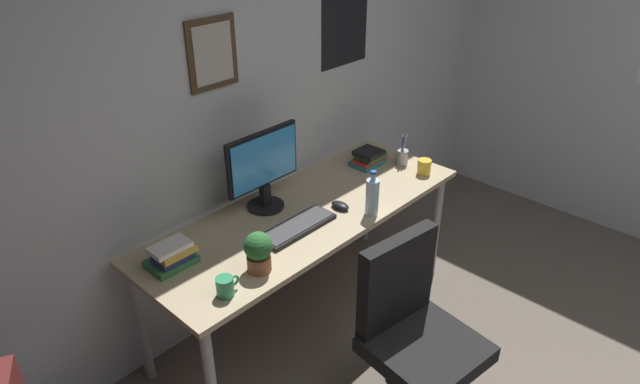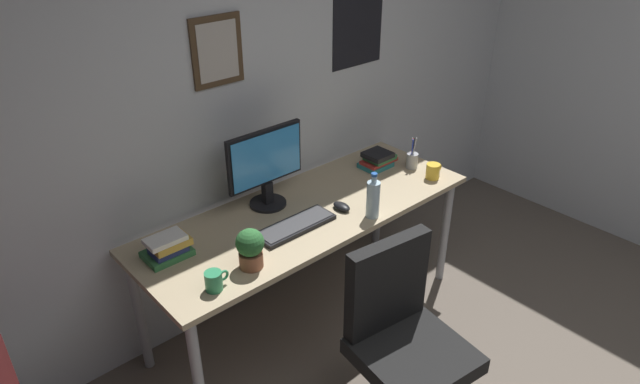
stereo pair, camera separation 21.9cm
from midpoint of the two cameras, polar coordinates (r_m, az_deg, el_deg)
wall_back at (r=3.11m, az=-2.42°, el=10.90°), size 4.40×0.10×2.60m
desk at (r=3.00m, az=0.82°, el=-3.07°), size 1.90×0.69×0.75m
office_chair at (r=2.58m, az=10.95°, el=-14.18°), size 0.57×0.57×0.95m
monitor at (r=2.90m, az=-3.45°, el=2.77°), size 0.46×0.20×0.43m
keyboard at (r=2.80m, az=-0.31°, el=-3.54°), size 0.43×0.15×0.03m
computer_mouse at (r=2.96m, az=4.35°, el=-1.54°), size 0.06×0.11×0.04m
water_bottle at (r=2.87m, az=7.66°, el=-0.72°), size 0.07×0.07×0.25m
coffee_mug_near at (r=2.41m, az=-8.26°, el=-9.09°), size 0.11×0.08×0.09m
coffee_mug_far at (r=3.35m, az=13.41°, el=2.07°), size 0.12×0.08×0.09m
potted_plant at (r=2.49m, az=-4.70°, el=-5.75°), size 0.13×0.13×0.19m
pen_cup at (r=3.44m, az=11.27°, el=3.24°), size 0.07×0.07×0.20m
book_stack_left at (r=3.41m, az=7.80°, el=3.28°), size 0.22×0.16×0.11m
book_stack_right at (r=2.64m, az=-13.10°, el=-5.62°), size 0.21×0.16×0.12m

